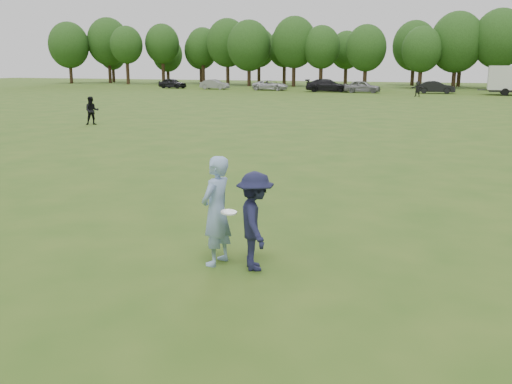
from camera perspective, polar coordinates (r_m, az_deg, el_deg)
ground at (r=9.31m, az=-5.69°, el=-8.33°), size 200.00×200.00×0.00m
thrower at (r=9.35m, az=-4.20°, el=-2.00°), size 0.56×0.76×1.92m
defender at (r=9.13m, az=-0.09°, el=-3.09°), size 1.06×1.26×1.69m
player_far_a at (r=32.66m, az=-16.90°, el=8.19°), size 0.99×0.96×1.60m
player_far_d at (r=61.13m, az=16.65°, el=10.37°), size 1.57×0.74×1.63m
car_a at (r=79.23m, az=-8.79°, el=11.25°), size 4.30×2.19×1.40m
car_b at (r=75.36m, az=-4.37°, el=11.23°), size 4.02×1.51×1.31m
car_c at (r=72.25m, az=1.53°, el=11.16°), size 4.68×2.17×1.30m
car_d at (r=68.75m, az=7.55°, el=11.06°), size 5.66×2.91×1.57m
car_e at (r=67.29m, az=11.15°, el=10.83°), size 4.32×1.75×1.47m
car_f at (r=67.98m, az=18.40°, el=10.42°), size 4.46×1.89×1.43m
disc_in_play at (r=9.00m, az=-2.88°, el=-2.14°), size 0.28×0.28×0.05m
treeline at (r=84.70m, az=20.37°, el=14.49°), size 130.35×18.39×11.74m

